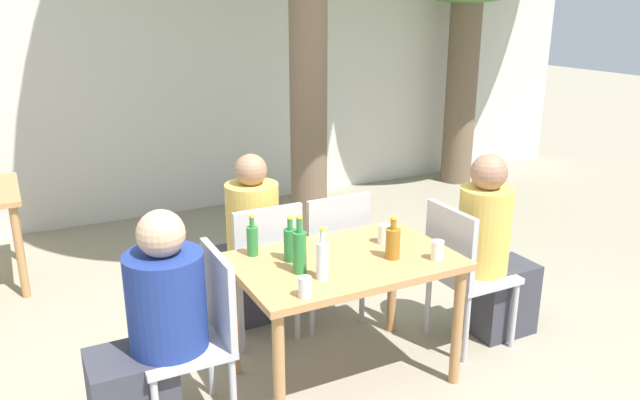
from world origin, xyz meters
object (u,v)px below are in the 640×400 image
object	(u,v)px
water_bottle_3	(322,259)
dining_table_front	(345,275)
patio_chair_3	(330,249)
patio_chair_2	(262,263)
drinking_glass_1	(437,250)
person_seated_1	(493,257)
amber_bottle_0	(393,242)
green_bottle_2	(299,251)
person_seated_0	(151,339)
green_bottle_4	(290,244)
patio_chair_0	(199,329)
person_seated_2	(249,249)
green_bottle_1	(252,240)
patio_chair_1	(463,267)
drinking_glass_2	(384,234)
drinking_glass_0	(305,287)

from	to	relation	value
water_bottle_3	dining_table_front	bearing A→B (deg)	37.62
dining_table_front	patio_chair_3	xyz separation A→B (m)	(0.24, 0.62, -0.12)
patio_chair_2	drinking_glass_1	size ratio (longest dim) A/B	8.58
patio_chair_2	person_seated_1	xyz separation A→B (m)	(1.32, -0.62, 0.02)
amber_bottle_0	green_bottle_2	world-z (taller)	green_bottle_2
person_seated_0	green_bottle_4	size ratio (longest dim) A/B	4.69
patio_chair_0	green_bottle_2	xyz separation A→B (m)	(0.54, -0.05, 0.34)
person_seated_0	amber_bottle_0	size ratio (longest dim) A/B	4.93
patio_chair_0	person_seated_1	world-z (taller)	person_seated_1
patio_chair_2	water_bottle_3	size ratio (longest dim) A/B	3.37
patio_chair_2	person_seated_2	distance (m)	0.24
green_bottle_1	green_bottle_2	distance (m)	0.35
person_seated_0	patio_chair_3	bearing A→B (deg)	115.34
amber_bottle_0	patio_chair_1	bearing A→B (deg)	10.77
patio_chair_2	green_bottle_4	world-z (taller)	green_bottle_4
amber_bottle_0	drinking_glass_2	size ratio (longest dim) A/B	2.11
person_seated_0	drinking_glass_1	xyz separation A→B (m)	(1.51, -0.24, 0.27)
patio_chair_3	person_seated_1	world-z (taller)	person_seated_1
person_seated_0	person_seated_1	world-z (taller)	person_seated_1
patio_chair_0	patio_chair_3	size ratio (longest dim) A/B	1.00
person_seated_2	green_bottle_1	xyz separation A→B (m)	(-0.19, -0.59, 0.31)
green_bottle_2	water_bottle_3	size ratio (longest dim) A/B	1.13
patio_chair_3	green_bottle_1	size ratio (longest dim) A/B	3.96
patio_chair_1	drinking_glass_1	size ratio (longest dim) A/B	8.58
patio_chair_2	person_seated_1	distance (m)	1.46
green_bottle_1	green_bottle_4	distance (m)	0.23
patio_chair_0	patio_chair_1	distance (m)	1.68
patio_chair_3	person_seated_2	bearing A→B (deg)	-26.24
patio_chair_0	drinking_glass_2	xyz separation A→B (m)	(1.15, 0.09, 0.28)
green_bottle_4	drinking_glass_2	world-z (taller)	green_bottle_4
green_bottle_1	green_bottle_4	world-z (taller)	green_bottle_4
patio_chair_3	green_bottle_1	xyz separation A→B (m)	(-0.67, -0.35, 0.31)
dining_table_front	green_bottle_4	world-z (taller)	green_bottle_4
drinking_glass_2	amber_bottle_0	bearing A→B (deg)	-110.51
patio_chair_2	amber_bottle_0	distance (m)	0.93
dining_table_front	water_bottle_3	size ratio (longest dim) A/B	4.40
person_seated_1	drinking_glass_2	distance (m)	0.81
amber_bottle_0	patio_chair_2	bearing A→B (deg)	122.81
patio_chair_2	patio_chair_3	distance (m)	0.48
patio_chair_1	person_seated_2	distance (m)	1.38
dining_table_front	patio_chair_1	bearing A→B (deg)	0.00
green_bottle_1	person_seated_2	bearing A→B (deg)	72.04
drinking_glass_0	patio_chair_0	bearing A→B (deg)	143.99
patio_chair_3	green_bottle_4	bearing A→B (deg)	44.69
green_bottle_4	drinking_glass_0	distance (m)	0.45
person_seated_0	drinking_glass_0	world-z (taller)	person_seated_0
person_seated_1	water_bottle_3	world-z (taller)	person_seated_1
amber_bottle_0	green_bottle_1	xyz separation A→B (m)	(-0.67, 0.39, -0.00)
patio_chair_0	patio_chair_2	world-z (taller)	same
drinking_glass_1	patio_chair_3	bearing A→B (deg)	102.82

